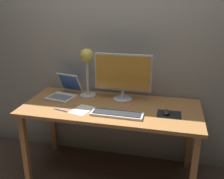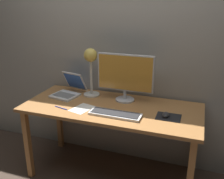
{
  "view_description": "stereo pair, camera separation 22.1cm",
  "coord_description": "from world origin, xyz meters",
  "px_view_note": "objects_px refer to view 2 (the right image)",
  "views": [
    {
      "loc": [
        0.5,
        -2.07,
        1.67
      ],
      "look_at": [
        0.02,
        -0.05,
        0.92
      ],
      "focal_mm": 41.08,
      "sensor_mm": 36.0,
      "label": 1
    },
    {
      "loc": [
        0.71,
        -2.01,
        1.67
      ],
      "look_at": [
        0.02,
        -0.05,
        0.92
      ],
      "focal_mm": 41.08,
      "sensor_mm": 36.0,
      "label": 2
    }
  ],
  "objects_px": {
    "monitor": "(125,75)",
    "laptop": "(70,89)",
    "pen": "(61,108)",
    "desk_lamp": "(91,62)",
    "keyboard_main": "(115,114)",
    "mouse": "(166,115)"
  },
  "relations": [
    {
      "from": "mouse",
      "to": "laptop",
      "type": "bearing_deg",
      "value": 168.31
    },
    {
      "from": "monitor",
      "to": "pen",
      "type": "distance_m",
      "value": 0.65
    },
    {
      "from": "monitor",
      "to": "laptop",
      "type": "distance_m",
      "value": 0.61
    },
    {
      "from": "keyboard_main",
      "to": "mouse",
      "type": "distance_m",
      "value": 0.42
    },
    {
      "from": "monitor",
      "to": "laptop",
      "type": "relative_size",
      "value": 1.45
    },
    {
      "from": "keyboard_main",
      "to": "desk_lamp",
      "type": "xyz_separation_m",
      "value": [
        -0.38,
        0.37,
        0.33
      ]
    },
    {
      "from": "monitor",
      "to": "mouse",
      "type": "xyz_separation_m",
      "value": [
        0.42,
        -0.23,
        -0.23
      ]
    },
    {
      "from": "monitor",
      "to": "pen",
      "type": "xyz_separation_m",
      "value": [
        -0.48,
        -0.37,
        -0.25
      ]
    },
    {
      "from": "laptop",
      "to": "desk_lamp",
      "type": "height_order",
      "value": "desk_lamp"
    },
    {
      "from": "desk_lamp",
      "to": "pen",
      "type": "xyz_separation_m",
      "value": [
        -0.12,
        -0.39,
        -0.34
      ]
    },
    {
      "from": "monitor",
      "to": "desk_lamp",
      "type": "height_order",
      "value": "desk_lamp"
    },
    {
      "from": "monitor",
      "to": "desk_lamp",
      "type": "distance_m",
      "value": 0.37
    },
    {
      "from": "keyboard_main",
      "to": "desk_lamp",
      "type": "height_order",
      "value": "desk_lamp"
    },
    {
      "from": "keyboard_main",
      "to": "laptop",
      "type": "bearing_deg",
      "value": 151.92
    },
    {
      "from": "desk_lamp",
      "to": "pen",
      "type": "distance_m",
      "value": 0.53
    },
    {
      "from": "laptop",
      "to": "mouse",
      "type": "xyz_separation_m",
      "value": [
        1.0,
        -0.21,
        -0.04
      ]
    },
    {
      "from": "desk_lamp",
      "to": "monitor",
      "type": "bearing_deg",
      "value": -3.67
    },
    {
      "from": "keyboard_main",
      "to": "pen",
      "type": "bearing_deg",
      "value": -177.19
    },
    {
      "from": "keyboard_main",
      "to": "pen",
      "type": "height_order",
      "value": "keyboard_main"
    },
    {
      "from": "desk_lamp",
      "to": "pen",
      "type": "height_order",
      "value": "desk_lamp"
    },
    {
      "from": "keyboard_main",
      "to": "desk_lamp",
      "type": "relative_size",
      "value": 0.93
    },
    {
      "from": "monitor",
      "to": "keyboard_main",
      "type": "height_order",
      "value": "monitor"
    }
  ]
}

